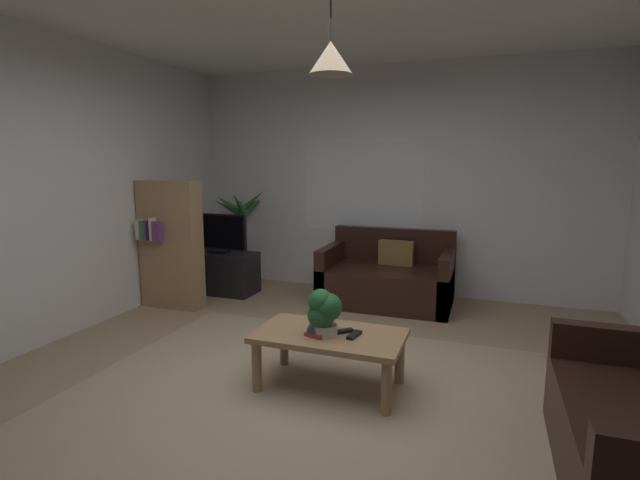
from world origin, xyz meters
TOP-DOWN VIEW (x-y plane):
  - floor at (0.00, 0.00)m, footprint 5.01×5.67m
  - rug at (0.00, -0.20)m, footprint 3.26×3.12m
  - wall_back at (0.00, 2.86)m, footprint 5.13×0.06m
  - wall_left at (-2.53, 0.00)m, footprint 0.06×5.67m
  - window_pane at (-0.35, 2.83)m, footprint 1.49×0.01m
  - couch_under_window at (0.08, 2.33)m, footprint 1.43×0.88m
  - coffee_table at (0.11, 0.19)m, footprint 1.04×0.59m
  - book_on_table_0 at (0.04, 0.10)m, footprint 0.16×0.14m
  - book_on_table_1 at (0.06, 0.10)m, footprint 0.13×0.09m
  - book_on_table_2 at (0.05, 0.11)m, footprint 0.14×0.11m
  - remote_on_table_0 at (0.30, 0.18)m, footprint 0.07×0.17m
  - remote_on_table_1 at (0.20, 0.22)m, footprint 0.15×0.14m
  - potted_plant_on_table at (0.09, 0.13)m, footprint 0.24×0.21m
  - tv_stand at (-1.95, 2.08)m, footprint 0.90×0.44m
  - tv at (-1.95, 2.06)m, footprint 0.76×0.16m
  - potted_palm_corner at (-1.94, 2.62)m, footprint 0.76×0.90m
  - bookshelf_corner at (-2.14, 1.39)m, footprint 0.70×0.31m
  - pendant_lamp at (0.11, 0.19)m, footprint 0.29×0.29m

SIDE VIEW (x-z plane):
  - floor at x=0.00m, z-range -0.02..0.00m
  - rug at x=0.00m, z-range 0.00..0.01m
  - tv_stand at x=-1.95m, z-range 0.00..0.50m
  - couch_under_window at x=0.08m, z-range -0.14..0.68m
  - coffee_table at x=0.11m, z-range 0.14..0.55m
  - remote_on_table_0 at x=0.30m, z-range 0.41..0.43m
  - remote_on_table_1 at x=0.20m, z-range 0.41..0.43m
  - book_on_table_0 at x=0.04m, z-range 0.41..0.43m
  - book_on_table_1 at x=0.06m, z-range 0.43..0.45m
  - book_on_table_2 at x=0.05m, z-range 0.45..0.47m
  - potted_palm_corner at x=-1.94m, z-range -0.06..1.22m
  - potted_plant_on_table at x=0.09m, z-range 0.42..0.75m
  - bookshelf_corner at x=-2.14m, z-range 0.01..1.41m
  - tv at x=-1.95m, z-range 0.51..0.98m
  - window_pane at x=-0.35m, z-range 0.75..1.88m
  - wall_back at x=0.00m, z-range 0.00..2.73m
  - wall_left at x=-2.53m, z-range 0.00..2.73m
  - pendant_lamp at x=0.11m, z-range 1.98..2.55m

